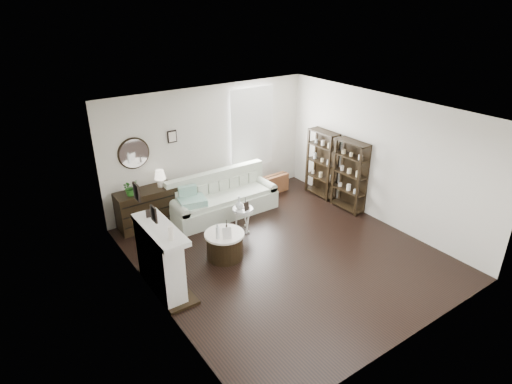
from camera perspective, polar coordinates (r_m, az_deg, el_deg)
room at (r=9.93m, az=-2.35°, el=8.15°), size 5.50×5.50×5.50m
fireplace at (r=7.16m, az=-12.57°, el=-8.99°), size 0.50×1.40×1.84m
shelf_unit_far at (r=10.27m, az=8.78°, el=3.75°), size 0.30×0.80×1.60m
shelf_unit_near at (r=9.69m, az=12.39°, el=2.13°), size 0.30×0.80×1.60m
sofa at (r=9.49m, az=-4.54°, el=-1.12°), size 2.40×0.83×0.93m
quilt at (r=8.96m, az=-8.51°, el=-1.26°), size 0.63×0.55×0.14m
suitcase at (r=10.52m, az=2.61°, el=1.13°), size 0.67×0.24×0.44m
dresser at (r=9.18m, az=-14.34°, el=-2.11°), size 1.22×0.52×0.81m
table_lamp at (r=9.05m, az=-12.65°, el=1.79°), size 0.31×0.31×0.37m
potted_plant at (r=8.82m, az=-16.44°, el=0.56°), size 0.35×0.32×0.33m
drum_table at (r=7.96m, az=-4.19°, el=-7.06°), size 0.73×0.73×0.51m
pedestal_table at (r=8.69m, az=-1.77°, el=-2.43°), size 0.43×0.43×0.52m
eiffel_drum at (r=7.85m, az=-3.95°, el=-4.53°), size 0.15×0.15×0.20m
bottle_drum at (r=7.62m, az=-5.15°, el=-5.23°), size 0.07×0.07×0.28m
card_frame_drum at (r=7.61m, az=-3.89°, el=-5.50°), size 0.17×0.11×0.21m
eiffel_ped at (r=8.69m, az=-1.42°, el=-1.42°), size 0.12×0.12×0.19m
flask_ped at (r=8.58m, az=-2.27°, el=-1.41°), size 0.15×0.15×0.29m
card_frame_ped at (r=8.55m, az=-1.27°, el=-1.90°), size 0.14×0.08×0.18m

